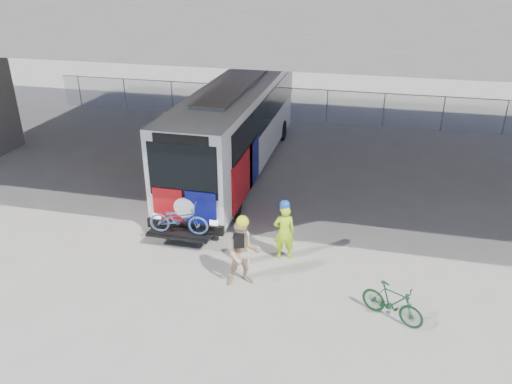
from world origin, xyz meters
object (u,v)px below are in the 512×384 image
(bollard, at_px, (245,246))
(cyclist_tan, at_px, (243,253))
(cyclist_hivis, at_px, (284,231))
(bike_parked, at_px, (392,302))
(bus, at_px, (236,122))

(bollard, xyz_separation_m, cyclist_tan, (0.22, -1.01, 0.41))
(cyclist_tan, bearing_deg, cyclist_hivis, 40.83)
(cyclist_hivis, distance_m, bike_parked, 3.84)
(bollard, bearing_deg, bike_parked, -20.85)
(bus, relative_size, cyclist_tan, 6.10)
(bollard, bearing_deg, bus, 107.48)
(cyclist_hivis, bearing_deg, cyclist_tan, 42.28)
(bike_parked, bearing_deg, bollard, 96.25)
(cyclist_tan, bearing_deg, bike_parked, -29.57)
(cyclist_hivis, distance_m, cyclist_tan, 1.79)
(bus, relative_size, bike_parked, 7.82)
(cyclist_tan, distance_m, bike_parked, 4.05)
(cyclist_hivis, height_order, cyclist_tan, cyclist_tan)
(cyclist_tan, bearing_deg, bus, 85.64)
(cyclist_hivis, height_order, bike_parked, cyclist_hivis)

